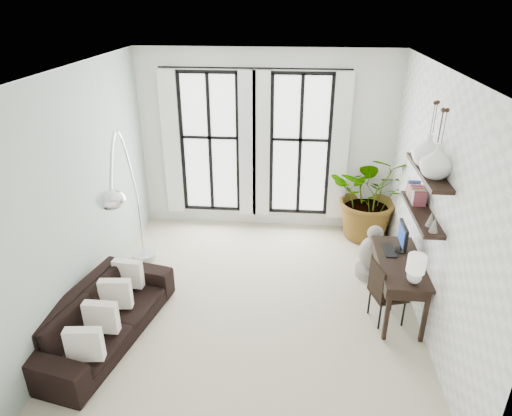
# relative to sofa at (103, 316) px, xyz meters

# --- Properties ---
(floor) EXTENTS (5.00, 5.00, 0.00)m
(floor) POSITION_rel_sofa_xyz_m (1.80, 0.87, -0.32)
(floor) COLOR beige
(floor) RESTS_ON ground
(ceiling) EXTENTS (5.00, 5.00, 0.00)m
(ceiling) POSITION_rel_sofa_xyz_m (1.80, 0.87, 2.88)
(ceiling) COLOR white
(ceiling) RESTS_ON wall_back
(wall_left) EXTENTS (0.00, 5.00, 5.00)m
(wall_left) POSITION_rel_sofa_xyz_m (-0.45, 0.87, 1.28)
(wall_left) COLOR #A4B7A9
(wall_left) RESTS_ON floor
(wall_right) EXTENTS (0.00, 5.00, 5.00)m
(wall_right) POSITION_rel_sofa_xyz_m (4.05, 0.87, 1.28)
(wall_right) COLOR white
(wall_right) RESTS_ON floor
(wall_back) EXTENTS (4.50, 0.00, 4.50)m
(wall_back) POSITION_rel_sofa_xyz_m (1.80, 3.37, 1.28)
(wall_back) COLOR white
(wall_back) RESTS_ON floor
(windows) EXTENTS (3.26, 0.13, 2.65)m
(windows) POSITION_rel_sofa_xyz_m (1.60, 3.30, 1.24)
(windows) COLOR white
(windows) RESTS_ON wall_back
(wall_shelves) EXTENTS (0.25, 1.30, 0.60)m
(wall_shelves) POSITION_rel_sofa_xyz_m (3.91, 0.92, 1.40)
(wall_shelves) COLOR black
(wall_shelves) RESTS_ON wall_right
(sofa) EXTENTS (1.31, 2.35, 0.65)m
(sofa) POSITION_rel_sofa_xyz_m (0.00, 0.00, 0.00)
(sofa) COLOR black
(sofa) RESTS_ON floor
(throw_pillows) EXTENTS (0.40, 1.52, 0.40)m
(throw_pillows) POSITION_rel_sofa_xyz_m (0.10, 0.00, 0.18)
(throw_pillows) COLOR white
(throw_pillows) RESTS_ON sofa
(plant) EXTENTS (1.53, 1.35, 1.64)m
(plant) POSITION_rel_sofa_xyz_m (3.67, 3.02, 0.49)
(plant) COLOR #2D7228
(plant) RESTS_ON floor
(desk) EXTENTS (0.57, 1.34, 1.18)m
(desk) POSITION_rel_sofa_xyz_m (3.75, 0.84, 0.41)
(desk) COLOR black
(desk) RESTS_ON floor
(desk_chair) EXTENTS (0.51, 0.51, 0.87)m
(desk_chair) POSITION_rel_sofa_xyz_m (3.52, 0.64, 0.17)
(desk_chair) COLOR black
(desk_chair) RESTS_ON floor
(arc_lamp) EXTENTS (0.75, 2.19, 2.47)m
(arc_lamp) POSITION_rel_sofa_xyz_m (0.10, 0.96, 1.60)
(arc_lamp) COLOR silver
(arc_lamp) RESTS_ON floor
(buddha) EXTENTS (0.48, 0.48, 0.86)m
(buddha) POSITION_rel_sofa_xyz_m (3.56, 1.73, 0.04)
(buddha) COLOR gray
(buddha) RESTS_ON floor
(vase_a) EXTENTS (0.37, 0.37, 0.38)m
(vase_a) POSITION_rel_sofa_xyz_m (3.91, 0.63, 1.94)
(vase_a) COLOR white
(vase_a) RESTS_ON shelf_upper
(vase_b) EXTENTS (0.37, 0.37, 0.38)m
(vase_b) POSITION_rel_sofa_xyz_m (3.91, 1.03, 1.94)
(vase_b) COLOR white
(vase_b) RESTS_ON shelf_upper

